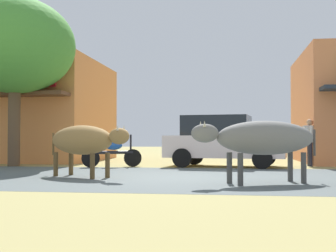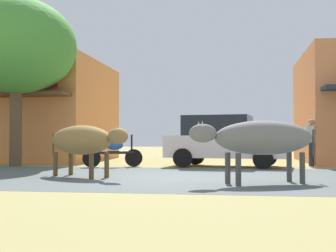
# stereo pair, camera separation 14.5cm
# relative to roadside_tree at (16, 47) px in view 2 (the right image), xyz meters

# --- Properties ---
(ground) EXTENTS (80.00, 80.00, 0.00)m
(ground) POSITION_rel_roadside_tree_xyz_m (5.72, -3.48, -3.95)
(ground) COLOR tan
(asphalt_road) EXTENTS (72.00, 6.63, 0.00)m
(asphalt_road) POSITION_rel_roadside_tree_xyz_m (5.72, -3.48, -3.95)
(asphalt_road) COLOR #515A5A
(asphalt_road) RESTS_ON ground
(storefront_left_cafe) EXTENTS (6.63, 6.80, 4.06)m
(storefront_left_cafe) POSITION_rel_roadside_tree_xyz_m (-1.67, 4.07, -1.92)
(storefront_left_cafe) COLOR #D98647
(storefront_left_cafe) RESTS_ON ground
(roadside_tree) EXTENTS (3.95, 3.95, 5.55)m
(roadside_tree) POSITION_rel_roadside_tree_xyz_m (0.00, 0.00, 0.00)
(roadside_tree) COLOR brown
(roadside_tree) RESTS_ON ground
(parked_hatchback_car) EXTENTS (3.99, 2.31, 1.64)m
(parked_hatchback_car) POSITION_rel_roadside_tree_xyz_m (6.80, 0.69, -3.11)
(parked_hatchback_car) COLOR silver
(parked_hatchback_car) RESTS_ON ground
(parked_motorcycle) EXTENTS (1.76, 0.90, 1.03)m
(parked_motorcycle) POSITION_rel_roadside_tree_xyz_m (3.35, -0.04, -3.49)
(parked_motorcycle) COLOR black
(parked_motorcycle) RESTS_ON ground
(cow_near_brown) EXTENTS (2.40, 1.68, 1.21)m
(cow_near_brown) POSITION_rel_roadside_tree_xyz_m (3.64, -3.84, -3.09)
(cow_near_brown) COLOR olive
(cow_near_brown) RESTS_ON ground
(cow_far_dark) EXTENTS (2.64, 1.63, 1.26)m
(cow_far_dark) POSITION_rel_roadside_tree_xyz_m (7.71, -4.81, -3.05)
(cow_far_dark) COLOR slate
(cow_far_dark) RESTS_ON ground
(pedestrian_by_shop) EXTENTS (0.44, 0.61, 1.54)m
(pedestrian_by_shop) POSITION_rel_roadside_tree_xyz_m (9.61, 1.35, -3.05)
(pedestrian_by_shop) COLOR #262633
(pedestrian_by_shop) RESTS_ON ground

